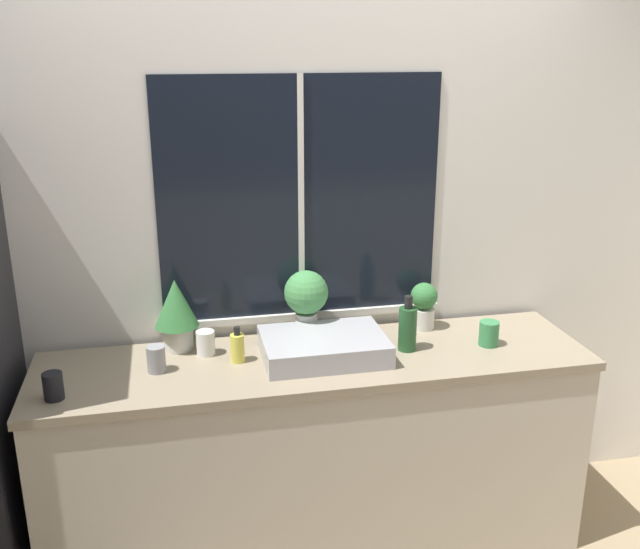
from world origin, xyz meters
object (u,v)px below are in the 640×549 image
object	(u,v)px
potted_plant_left	(176,310)
mug_white	(206,343)
bottle_tall	(408,328)
soap_bottle	(237,347)
mug_black	(53,386)
mug_green	(489,333)
potted_plant_center	(307,297)
mug_grey	(156,359)
potted_plant_right	(424,304)
sink	(324,346)

from	to	relation	value
potted_plant_left	mug_white	bearing A→B (deg)	-36.95
bottle_tall	potted_plant_left	bearing A→B (deg)	167.34
soap_bottle	mug_black	bearing A→B (deg)	-165.27
mug_green	potted_plant_left	bearing A→B (deg)	169.57
potted_plant_center	soap_bottle	bearing A→B (deg)	-151.01
potted_plant_center	mug_grey	distance (m)	0.67
soap_bottle	mug_black	distance (m)	0.69
potted_plant_left	mug_green	size ratio (longest dim) A/B	2.88
potted_plant_left	potted_plant_right	bearing A→B (deg)	0.00
soap_bottle	bottle_tall	distance (m)	0.69
potted_plant_right	mug_black	xyz separation A→B (m)	(-1.50, -0.35, -0.06)
potted_plant_center	mug_black	world-z (taller)	potted_plant_center
potted_plant_center	potted_plant_right	world-z (taller)	potted_plant_center
mug_white	potted_plant_left	bearing A→B (deg)	143.05
potted_plant_left	soap_bottle	distance (m)	0.31
sink	mug_grey	distance (m)	0.65
sink	mug_white	bearing A→B (deg)	165.41
sink	potted_plant_center	size ratio (longest dim) A/B	1.64
potted_plant_center	potted_plant_left	bearing A→B (deg)	180.00
potted_plant_left	bottle_tall	bearing A→B (deg)	-12.66
mug_black	potted_plant_left	bearing A→B (deg)	38.47
potted_plant_right	bottle_tall	size ratio (longest dim) A/B	0.89
potted_plant_center	mug_green	world-z (taller)	potted_plant_center
soap_bottle	mug_white	distance (m)	0.15
potted_plant_right	mug_green	distance (m)	0.32
potted_plant_left	potted_plant_right	world-z (taller)	potted_plant_left
potted_plant_center	mug_black	bearing A→B (deg)	-160.39
mug_white	mug_green	bearing A→B (deg)	-7.47
potted_plant_right	potted_plant_center	bearing A→B (deg)	180.00
potted_plant_center	mug_green	distance (m)	0.77
mug_green	sink	bearing A→B (deg)	177.38
mug_grey	mug_black	distance (m)	0.39
mug_grey	mug_white	xyz separation A→B (m)	(0.19, 0.12, -0.00)
mug_white	sink	bearing A→B (deg)	-14.59
sink	mug_grey	bearing A→B (deg)	179.99
potted_plant_left	mug_green	bearing A→B (deg)	-10.43
sink	soap_bottle	distance (m)	0.34
potted_plant_left	potted_plant_center	bearing A→B (deg)	0.00
mug_green	mug_grey	bearing A→B (deg)	178.65
mug_grey	mug_green	world-z (taller)	same
potted_plant_right	mug_grey	xyz separation A→B (m)	(-1.15, -0.20, -0.06)
sink	potted_plant_left	bearing A→B (deg)	160.53
soap_bottle	bottle_tall	xyz separation A→B (m)	(0.69, -0.03, 0.04)
potted_plant_center	mug_grey	bearing A→B (deg)	-162.27
sink	mug_green	bearing A→B (deg)	-2.62
sink	soap_bottle	size ratio (longest dim) A/B	3.36
sink	bottle_tall	xyz separation A→B (m)	(0.35, -0.01, 0.05)
soap_bottle	mug_white	xyz separation A→B (m)	(-0.12, 0.09, -0.01)
mug_white	potted_plant_center	bearing A→B (deg)	10.58
mug_green	bottle_tall	bearing A→B (deg)	175.60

